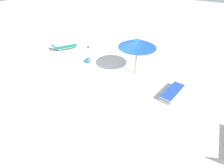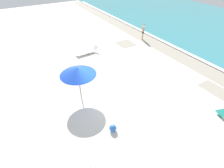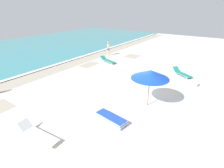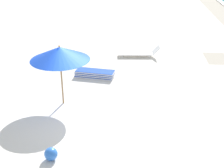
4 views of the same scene
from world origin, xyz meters
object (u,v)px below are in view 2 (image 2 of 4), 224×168
object	(u,v)px
beach_umbrella	(78,71)
cooler_box	(85,168)
beachgoer_shoreline_child	(143,31)
lounger_stack	(79,73)
beach_ball	(113,128)
sun_lounger_under_umbrella	(87,52)

from	to	relation	value
beach_umbrella	cooler_box	xyz separation A→B (m)	(4.77, -1.77, -1.90)
beachgoer_shoreline_child	cooler_box	world-z (taller)	beachgoer_shoreline_child
beach_umbrella	lounger_stack	world-z (taller)	beach_umbrella
lounger_stack	cooler_box	size ratio (longest dim) A/B	3.65
lounger_stack	beach_ball	world-z (taller)	beach_ball
lounger_stack	sun_lounger_under_umbrella	xyz separation A→B (m)	(-3.03, 2.11, 0.05)
beach_umbrella	beach_ball	size ratio (longest dim) A/B	6.09
beach_umbrella	beach_ball	world-z (taller)	beach_umbrella
sun_lounger_under_umbrella	cooler_box	xyz separation A→B (m)	(10.49, -4.79, -0.03)
sun_lounger_under_umbrella	beachgoer_shoreline_child	xyz separation A→B (m)	(-0.08, 6.81, 0.78)
lounger_stack	beachgoer_shoreline_child	distance (m)	9.48
beach_umbrella	beach_ball	distance (m)	3.99
beach_umbrella	lounger_stack	distance (m)	3.43
sun_lounger_under_umbrella	cooler_box	size ratio (longest dim) A/B	4.29
lounger_stack	sun_lounger_under_umbrella	distance (m)	3.70
sun_lounger_under_umbrella	beach_ball	size ratio (longest dim) A/B	5.80
beach_umbrella	sun_lounger_under_umbrella	size ratio (longest dim) A/B	1.05
beach_ball	lounger_stack	bearing A→B (deg)	175.51
cooler_box	sun_lounger_under_umbrella	bearing A→B (deg)	-120.90
lounger_stack	beach_ball	xyz separation A→B (m)	(6.17, -0.49, 0.03)
lounger_stack	beachgoer_shoreline_child	size ratio (longest dim) A/B	1.11
beachgoer_shoreline_child	beach_ball	size ratio (longest dim) A/B	4.45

